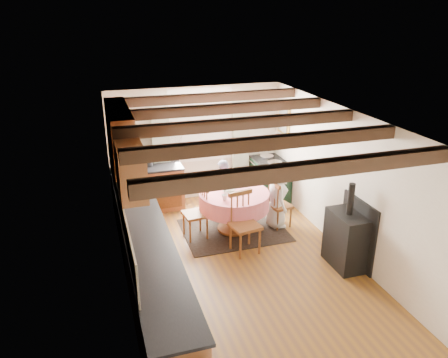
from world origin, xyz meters
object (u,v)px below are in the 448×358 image
object	(u,v)px
chair_right	(280,204)
child_right	(277,196)
chair_near	(245,224)
cup	(225,197)
child_far	(223,189)
aga_range	(270,179)
cast_iron_stove	(348,226)
chair_left	(195,212)
dining_table	(234,212)

from	to	relation	value
chair_right	child_right	bearing A→B (deg)	64.02
chair_near	chair_right	bearing A→B (deg)	26.72
chair_near	cup	world-z (taller)	chair_near
child_far	child_right	world-z (taller)	child_right
chair_right	aga_range	xyz separation A→B (m)	(0.33, 1.24, -0.02)
aga_range	cast_iron_stove	size ratio (longest dim) A/B	0.67
chair_left	child_right	world-z (taller)	child_right
chair_left	child_far	distance (m)	0.97
child_far	cup	distance (m)	0.93
child_far	aga_range	bearing A→B (deg)	-141.43
dining_table	chair_right	world-z (taller)	chair_right
chair_left	cup	distance (m)	0.62
chair_near	cup	distance (m)	0.62
dining_table	aga_range	distance (m)	1.68
dining_table	chair_right	xyz separation A→B (m)	(0.88, -0.07, 0.07)
cast_iron_stove	cup	distance (m)	2.09
child_far	cup	bearing A→B (deg)	89.20
aga_range	cast_iron_stove	world-z (taller)	cast_iron_stove
cast_iron_stove	child_right	size ratio (longest dim) A/B	1.15
cast_iron_stove	child_far	bearing A→B (deg)	120.66
chair_left	child_right	xyz separation A→B (m)	(1.55, -0.04, 0.13)
child_right	chair_near	bearing A→B (deg)	133.60
chair_left	cup	world-z (taller)	chair_left
chair_near	child_far	bearing A→B (deg)	78.43
dining_table	chair_left	xyz separation A→B (m)	(-0.74, -0.02, 0.11)
chair_near	dining_table	bearing A→B (deg)	75.57
cast_iron_stove	cup	world-z (taller)	cast_iron_stove
chair_left	cup	xyz separation A→B (m)	(0.48, -0.23, 0.33)
aga_range	cup	xyz separation A→B (m)	(-1.46, -1.42, 0.38)
child_far	cup	xyz separation A→B (m)	(-0.24, -0.87, 0.22)
child_far	child_right	bearing A→B (deg)	155.27
cup	child_far	bearing A→B (deg)	74.73
chair_right	cast_iron_stove	bearing A→B (deg)	-176.64
dining_table	chair_right	distance (m)	0.88
chair_left	aga_range	xyz separation A→B (m)	(1.94, 1.19, -0.05)
dining_table	cast_iron_stove	xyz separation A→B (m)	(1.31, -1.63, 0.32)
chair_near	chair_right	xyz separation A→B (m)	(0.94, 0.70, -0.07)
aga_range	child_right	size ratio (longest dim) A/B	0.77
cup	aga_range	bearing A→B (deg)	44.19
aga_range	child_far	size ratio (longest dim) A/B	0.80
chair_left	cast_iron_stove	world-z (taller)	cast_iron_stove
aga_range	chair_near	bearing A→B (deg)	-123.15
chair_right	aga_range	world-z (taller)	chair_right
dining_table	chair_left	distance (m)	0.74
child_right	cast_iron_stove	bearing A→B (deg)	-157.75
chair_right	chair_near	bearing A→B (deg)	114.17
child_far	cup	size ratio (longest dim) A/B	11.01
chair_right	child_far	size ratio (longest dim) A/B	0.77
chair_right	child_right	distance (m)	0.17
dining_table	chair_right	size ratio (longest dim) A/B	1.40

